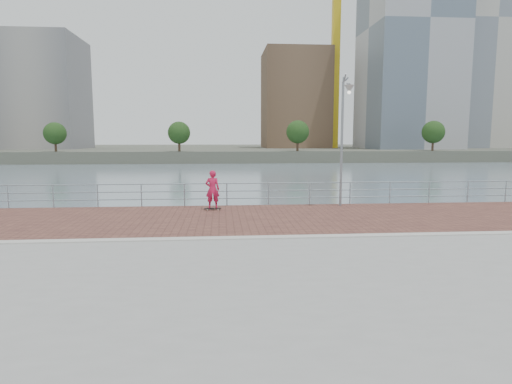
{
  "coord_description": "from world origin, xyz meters",
  "views": [
    {
      "loc": [
        -1.28,
        -13.75,
        3.3
      ],
      "look_at": [
        0.0,
        2.0,
        1.3
      ],
      "focal_mm": 30.0,
      "sensor_mm": 36.0,
      "label": 1
    }
  ],
  "objects": [
    {
      "name": "skateboard",
      "position": [
        -1.69,
        5.68,
        0.09
      ],
      "size": [
        0.77,
        0.21,
        0.09
      ],
      "rotation": [
        0.0,
        0.0,
        0.02
      ],
      "color": "black",
      "rests_on": "brick_lane"
    },
    {
      "name": "street_lamp",
      "position": [
        4.5,
        6.06,
        4.24
      ],
      "size": [
        0.44,
        1.27,
        5.97
      ],
      "color": "gray",
      "rests_on": "brick_lane"
    },
    {
      "name": "far_shore",
      "position": [
        0.0,
        122.5,
        -0.75
      ],
      "size": [
        320.0,
        95.0,
        2.5
      ],
      "primitive_type": "cube",
      "color": "#4C5142",
      "rests_on": "ground"
    },
    {
      "name": "skyline",
      "position": [
        30.16,
        104.24,
        24.61
      ],
      "size": [
        233.0,
        41.0,
        69.03
      ],
      "color": "#ADA38E",
      "rests_on": "far_shore"
    },
    {
      "name": "shoreline_trees",
      "position": [
        0.24,
        77.0,
        4.47
      ],
      "size": [
        144.69,
        5.22,
        6.96
      ],
      "color": "#473323",
      "rests_on": "far_shore"
    },
    {
      "name": "guardrail",
      "position": [
        0.0,
        7.0,
        0.69
      ],
      "size": [
        39.06,
        0.06,
        1.13
      ],
      "color": "#8C9EA8",
      "rests_on": "brick_lane"
    },
    {
      "name": "curb",
      "position": [
        0.0,
        0.0,
        0.03
      ],
      "size": [
        40.0,
        0.4,
        0.06
      ],
      "primitive_type": "cube",
      "color": "#B7B5AD",
      "rests_on": "seawall"
    },
    {
      "name": "tower_crane",
      "position": [
        27.36,
        104.0,
        33.5
      ],
      "size": [
        47.0,
        2.0,
        50.7
      ],
      "color": "gold",
      "rests_on": "far_shore"
    },
    {
      "name": "brick_lane",
      "position": [
        0.0,
        3.6,
        0.01
      ],
      "size": [
        40.0,
        6.8,
        0.02
      ],
      "primitive_type": "cube",
      "color": "brown",
      "rests_on": "seawall"
    },
    {
      "name": "seawall",
      "position": [
        0.0,
        -5.0,
        -1.0
      ],
      "size": [
        40.0,
        24.0,
        2.0
      ],
      "primitive_type": "cube",
      "color": "gray",
      "rests_on": "ground"
    },
    {
      "name": "water",
      "position": [
        0.0,
        0.0,
        -2.0
      ],
      "size": [
        400.0,
        400.0,
        0.0
      ],
      "primitive_type": "plane",
      "color": "slate",
      "rests_on": "ground"
    },
    {
      "name": "skateboarder",
      "position": [
        -1.69,
        5.68,
        0.98
      ],
      "size": [
        0.64,
        0.43,
        1.74
      ],
      "primitive_type": "imported",
      "rotation": [
        0.0,
        0.0,
        3.16
      ],
      "color": "#CD1B48",
      "rests_on": "skateboard"
    }
  ]
}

